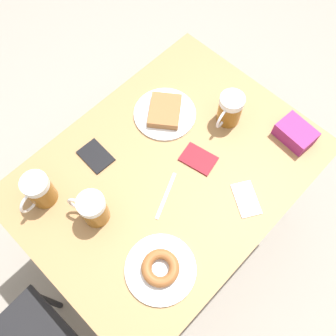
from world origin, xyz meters
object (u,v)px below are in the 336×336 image
beer_mug_center (93,209)px  passport_far_edge (96,156)px  fork (166,195)px  blue_pouch (295,133)px  beer_mug_left (230,109)px  passport_near_edge (198,159)px  napkin_folded (246,199)px  plate_with_donut (160,269)px  beer_mug_right (39,191)px  plate_with_cake (165,112)px

beer_mug_center → passport_far_edge: size_ratio=1.03×
fork → blue_pouch: (-0.18, -0.51, 0.03)m
beer_mug_left → passport_near_edge: bearing=100.0°
beer_mug_left → passport_near_edge: (-0.04, 0.21, -0.06)m
napkin_folded → passport_near_edge: size_ratio=1.06×
plate_with_donut → passport_far_edge: 0.48m
beer_mug_right → blue_pouch: (-0.48, -0.81, -0.04)m
beer_mug_left → fork: 0.40m
plate_with_donut → beer_mug_left: (0.22, -0.59, 0.05)m
napkin_folded → blue_pouch: blue_pouch is taller
beer_mug_left → passport_near_edge: beer_mug_left is taller
napkin_folded → fork: (0.21, 0.19, -0.00)m
fork → napkin_folded: bearing=-138.6°
plate_with_donut → napkin_folded: bearing=-96.8°
passport_near_edge → plate_with_donut: bearing=115.3°
beer_mug_left → fork: beer_mug_left is taller
fork → beer_mug_right: bearing=45.1°
plate_with_donut → beer_mug_right: bearing=12.9°
plate_with_cake → beer_mug_center: (-0.12, 0.46, 0.05)m
plate_with_cake → plate_with_donut: bearing=133.0°
passport_near_edge → blue_pouch: 0.38m
plate_with_cake → napkin_folded: (-0.45, 0.06, -0.01)m
fork → passport_near_edge: size_ratio=1.23×
plate_with_cake → blue_pouch: bearing=-147.9°
beer_mug_right → napkin_folded: size_ratio=0.93×
plate_with_cake → plate_with_donut: 0.60m
plate_with_donut → passport_far_edge: (0.46, -0.13, -0.01)m
plate_with_cake → beer_mug_center: beer_mug_center is taller
beer_mug_left → passport_far_edge: bearing=62.2°
beer_mug_center → blue_pouch: (-0.31, -0.73, -0.04)m
beer_mug_left → napkin_folded: bearing=141.6°
plate_with_cake → fork: plate_with_cake is taller
beer_mug_center → fork: (-0.12, -0.22, -0.07)m
beer_mug_right → fork: bearing=-134.9°
plate_with_cake → blue_pouch: (-0.42, -0.27, 0.01)m
fork → passport_near_edge: passport_near_edge is taller
beer_mug_center → napkin_folded: bearing=-129.5°
beer_mug_center → passport_far_edge: 0.24m
beer_mug_left → passport_far_edge: beer_mug_left is taller
napkin_folded → beer_mug_right: bearing=43.6°
fork → blue_pouch: bearing=-109.7°
plate_with_cake → fork: bearing=135.0°
plate_with_donut → napkin_folded: (-0.05, -0.38, -0.01)m
plate_with_donut → passport_near_edge: bearing=-64.7°
fork → beer_mug_left: bearing=-82.6°
beer_mug_left → napkin_folded: (-0.26, 0.21, -0.06)m
beer_mug_left → passport_near_edge: size_ratio=0.99×
beer_mug_right → blue_pouch: bearing=-120.8°
blue_pouch → beer_mug_left: bearing=25.7°
plate_with_donut → beer_mug_left: size_ratio=1.67×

